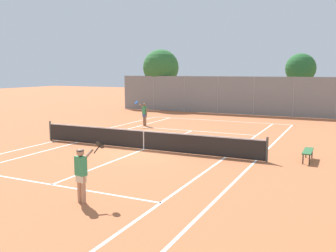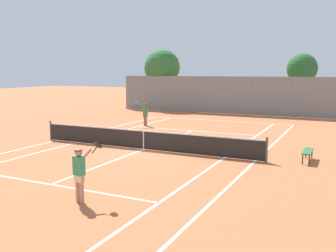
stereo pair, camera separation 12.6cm
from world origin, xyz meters
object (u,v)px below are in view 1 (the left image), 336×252
(loose_tennis_ball_2, at_px, (222,156))
(courtside_bench, at_px, (308,152))
(player_far_left, at_px, (144,113))
(tree_behind_left, at_px, (161,68))
(player_near_side, at_px, (81,172))
(loose_tennis_ball_1, at_px, (86,143))
(tennis_net, at_px, (144,139))
(loose_tennis_ball_0, at_px, (131,142))
(tree_behind_right, at_px, (301,69))

(loose_tennis_ball_2, distance_m, courtside_bench, 3.64)
(player_far_left, relative_size, tree_behind_left, 0.30)
(tree_behind_left, bearing_deg, player_far_left, -69.34)
(player_near_side, relative_size, courtside_bench, 1.18)
(player_near_side, xyz_separation_m, player_far_left, (-5.88, 14.36, 0.00))
(loose_tennis_ball_1, xyz_separation_m, loose_tennis_ball_2, (7.51, 0.00, 0.00))
(tennis_net, xyz_separation_m, player_near_side, (2.02, -7.33, 0.42))
(loose_tennis_ball_0, bearing_deg, player_far_left, 112.25)
(tennis_net, bearing_deg, loose_tennis_ball_0, 138.77)
(loose_tennis_ball_2, bearing_deg, player_near_side, -105.00)
(loose_tennis_ball_0, bearing_deg, tree_behind_left, 111.21)
(player_near_side, height_order, tree_behind_left, tree_behind_left)
(loose_tennis_ball_1, height_order, courtside_bench, courtside_bench)
(player_far_left, xyz_separation_m, loose_tennis_ball_2, (7.85, -7.01, -0.89))
(tree_behind_right, bearing_deg, courtside_bench, -82.67)
(player_near_side, xyz_separation_m, loose_tennis_ball_2, (1.97, 7.35, -0.89))
(player_near_side, distance_m, loose_tennis_ball_2, 7.66)
(loose_tennis_ball_2, relative_size, courtside_bench, 0.04)
(player_near_side, xyz_separation_m, tree_behind_right, (2.94, 28.00, 3.04))
(loose_tennis_ball_2, relative_size, tree_behind_right, 0.01)
(player_near_side, distance_m, loose_tennis_ball_0, 9.41)
(tennis_net, distance_m, tree_behind_right, 21.54)
(tennis_net, distance_m, tree_behind_left, 20.13)
(player_near_side, xyz_separation_m, loose_tennis_ball_0, (-3.55, 8.67, -0.89))
(player_near_side, distance_m, tree_behind_right, 28.32)
(loose_tennis_ball_2, xyz_separation_m, tree_behind_right, (0.97, 20.65, 3.93))
(loose_tennis_ball_2, xyz_separation_m, courtside_bench, (3.51, 0.87, 0.38))
(loose_tennis_ball_0, distance_m, courtside_bench, 9.05)
(tree_behind_left, bearing_deg, player_near_side, -68.43)
(player_far_left, bearing_deg, loose_tennis_ball_2, -41.77)
(loose_tennis_ball_2, height_order, courtside_bench, courtside_bench)
(player_far_left, relative_size, loose_tennis_ball_1, 26.88)
(player_near_side, bearing_deg, loose_tennis_ball_0, 112.27)
(tennis_net, relative_size, player_near_side, 6.76)
(loose_tennis_ball_0, bearing_deg, player_near_side, -67.73)
(loose_tennis_ball_1, bearing_deg, tree_behind_right, 67.68)
(loose_tennis_ball_0, distance_m, loose_tennis_ball_2, 5.67)
(loose_tennis_ball_0, height_order, courtside_bench, courtside_bench)
(player_near_side, xyz_separation_m, loose_tennis_ball_1, (-5.54, 7.35, -0.89))
(courtside_bench, bearing_deg, loose_tennis_ball_2, -166.03)
(tree_behind_left, relative_size, tree_behind_right, 1.10)
(player_far_left, relative_size, loose_tennis_ball_2, 26.88)
(loose_tennis_ball_1, bearing_deg, player_near_side, -53.00)
(loose_tennis_ball_0, relative_size, tree_behind_left, 0.01)
(loose_tennis_ball_1, bearing_deg, player_far_left, 92.77)
(courtside_bench, xyz_separation_m, tree_behind_left, (-15.54, 17.21, 3.66))
(player_near_side, bearing_deg, loose_tennis_ball_1, 127.00)
(loose_tennis_ball_1, relative_size, tree_behind_left, 0.01)
(tennis_net, height_order, player_far_left, player_far_left)
(tree_behind_left, height_order, tree_behind_right, tree_behind_left)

